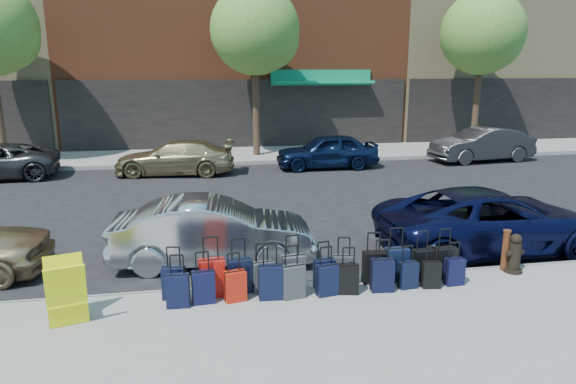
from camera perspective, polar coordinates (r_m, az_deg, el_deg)
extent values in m
plane|color=black|center=(13.93, -1.06, -3.01)|extent=(120.00, 120.00, 0.00)
cube|color=gray|center=(8.03, 6.42, -15.84)|extent=(60.00, 4.00, 0.15)
cube|color=gray|center=(23.60, -4.84, 4.14)|extent=(60.00, 4.00, 0.15)
cube|color=gray|center=(9.77, 3.07, -10.11)|extent=(60.00, 0.08, 0.15)
cube|color=gray|center=(21.62, -4.35, 3.25)|extent=(60.00, 0.08, 0.15)
cube|color=black|center=(25.32, -5.32, 8.50)|extent=(16.66, 0.15, 3.40)
cube|color=#0D7C54|center=(25.52, 3.86, 11.94)|extent=(5.00, 0.91, 0.27)
cube|color=#0D7C54|center=(25.80, 3.71, 12.74)|extent=(5.00, 0.10, 0.60)
cube|color=black|center=(31.02, 25.95, 8.16)|extent=(14.70, 0.15, 3.40)
sphere|color=#3F7928|center=(23.86, -28.93, 14.84)|extent=(2.58, 2.58, 2.58)
cylinder|color=black|center=(22.87, -3.58, 10.10)|extent=(0.30, 0.30, 4.80)
sphere|color=#3F7928|center=(22.87, -3.70, 17.54)|extent=(3.80, 3.80, 3.80)
sphere|color=#3F7928|center=(22.92, -2.13, 16.60)|extent=(2.58, 2.58, 2.58)
cylinder|color=black|center=(26.20, 20.25, 9.76)|extent=(0.30, 0.30, 4.80)
sphere|color=#3F7928|center=(26.20, 20.81, 16.24)|extent=(3.80, 3.80, 3.80)
sphere|color=#3F7928|center=(26.49, 21.89, 15.28)|extent=(2.58, 2.58, 2.58)
cube|color=black|center=(9.10, -12.56, -9.82)|extent=(0.42, 0.28, 0.58)
cylinder|color=black|center=(8.88, -12.77, -6.13)|extent=(0.22, 0.07, 0.03)
cube|color=#B4120B|center=(9.07, -8.46, -9.42)|extent=(0.46, 0.27, 0.66)
cylinder|color=black|center=(8.81, -8.62, -5.12)|extent=(0.25, 0.05, 0.03)
cube|color=black|center=(9.16, -5.39, -9.25)|extent=(0.44, 0.28, 0.62)
cylinder|color=black|center=(8.92, -5.49, -5.30)|extent=(0.23, 0.06, 0.03)
cube|color=#36363B|center=(9.17, -2.80, -9.39)|extent=(0.39, 0.25, 0.55)
cylinder|color=black|center=(8.95, -2.84, -5.88)|extent=(0.21, 0.06, 0.03)
cube|color=#3B3B40|center=(9.28, 0.58, -8.87)|extent=(0.43, 0.28, 0.61)
cylinder|color=black|center=(9.04, 0.59, -4.98)|extent=(0.23, 0.06, 0.03)
cube|color=black|center=(9.34, 4.01, -9.00)|extent=(0.37, 0.23, 0.53)
cylinder|color=black|center=(9.14, 4.07, -5.66)|extent=(0.20, 0.05, 0.03)
cube|color=#323236|center=(9.47, 6.19, -8.65)|extent=(0.41, 0.27, 0.56)
cylinder|color=black|center=(9.26, 6.29, -5.18)|extent=(0.21, 0.07, 0.03)
cube|color=black|center=(9.63, 9.48, -8.25)|extent=(0.42, 0.25, 0.60)
cylinder|color=black|center=(9.41, 9.64, -4.61)|extent=(0.22, 0.05, 0.03)
cube|color=black|center=(9.78, 11.96, -7.90)|extent=(0.42, 0.23, 0.63)
cylinder|color=black|center=(9.55, 12.16, -4.07)|extent=(0.24, 0.03, 0.03)
cube|color=black|center=(9.97, 14.77, -7.80)|extent=(0.41, 0.26, 0.58)
cylinder|color=black|center=(9.76, 14.99, -4.38)|extent=(0.22, 0.06, 0.03)
cube|color=black|center=(10.16, 17.04, -7.51)|extent=(0.41, 0.25, 0.59)
cylinder|color=black|center=(9.95, 17.30, -4.07)|extent=(0.22, 0.05, 0.03)
cube|color=black|center=(8.82, -12.15, -10.68)|extent=(0.39, 0.23, 0.55)
cylinder|color=black|center=(8.59, -12.35, -7.02)|extent=(0.21, 0.04, 0.03)
cube|color=black|center=(8.87, -9.37, -10.40)|extent=(0.39, 0.25, 0.55)
cylinder|color=black|center=(8.64, -9.53, -6.76)|extent=(0.21, 0.05, 0.03)
cube|color=#B41B0B|center=(8.87, -5.89, -10.36)|extent=(0.39, 0.27, 0.53)
cylinder|color=black|center=(8.65, -5.98, -6.91)|extent=(0.20, 0.07, 0.03)
cube|color=black|center=(8.90, -1.95, -9.97)|extent=(0.42, 0.25, 0.60)
cylinder|color=black|center=(8.66, -1.99, -6.04)|extent=(0.23, 0.04, 0.03)
cube|color=#36363B|center=(8.93, 0.53, -9.94)|extent=(0.43, 0.30, 0.58)
cylinder|color=black|center=(8.70, 0.54, -6.16)|extent=(0.22, 0.07, 0.03)
cube|color=black|center=(9.06, 4.34, -9.75)|extent=(0.40, 0.27, 0.54)
cylinder|color=black|center=(8.84, 4.41, -6.25)|extent=(0.21, 0.07, 0.03)
cube|color=black|center=(9.16, 6.71, -9.60)|extent=(0.39, 0.27, 0.52)
cylinder|color=black|center=(8.95, 6.81, -6.27)|extent=(0.20, 0.07, 0.03)
cube|color=black|center=(9.33, 10.42, -9.09)|extent=(0.42, 0.27, 0.58)
cylinder|color=black|center=(9.10, 10.59, -5.41)|extent=(0.22, 0.06, 0.03)
cube|color=black|center=(9.56, 13.19, -8.97)|extent=(0.35, 0.22, 0.49)
cylinder|color=black|center=(9.37, 13.37, -5.98)|extent=(0.19, 0.05, 0.03)
cube|color=black|center=(9.68, 15.61, -8.86)|extent=(0.35, 0.23, 0.48)
cylinder|color=black|center=(9.49, 15.81, -5.95)|extent=(0.18, 0.06, 0.03)
cube|color=black|center=(9.92, 17.99, -8.42)|extent=(0.34, 0.21, 0.49)
cylinder|color=black|center=(9.73, 18.23, -5.49)|extent=(0.19, 0.04, 0.03)
cylinder|color=black|center=(10.98, 23.70, -7.97)|extent=(0.35, 0.35, 0.06)
cylinder|color=black|center=(10.88, 23.85, -6.51)|extent=(0.23, 0.23, 0.54)
sphere|color=black|center=(10.77, 24.03, -4.82)|extent=(0.21, 0.21, 0.21)
cylinder|color=black|center=(10.86, 23.88, -6.22)|extent=(0.40, 0.17, 0.10)
cylinder|color=#38190C|center=(10.87, 23.00, -6.02)|extent=(0.13, 0.13, 0.80)
cylinder|color=#38190C|center=(10.75, 23.20, -4.01)|extent=(0.15, 0.15, 0.04)
cube|color=#FAFA0D|center=(8.53, -23.37, -10.63)|extent=(0.62, 0.40, 1.03)
cube|color=#FAFA0D|center=(8.88, -23.48, -9.68)|extent=(0.62, 0.40, 1.03)
cube|color=#FAFA0D|center=(8.77, -23.33, -11.08)|extent=(0.65, 0.51, 0.02)
imported|color=#AFB0B6|center=(10.80, -8.31, -4.40)|extent=(4.24, 1.70, 1.37)
imported|color=#0B0F33|center=(12.28, 21.55, -2.93)|extent=(5.11, 2.49, 1.40)
imported|color=#97865C|center=(19.99, -12.46, 3.77)|extent=(4.68, 2.39, 1.30)
imported|color=#0C1736|center=(20.78, 4.34, 4.56)|extent=(4.10, 1.68, 1.39)
imported|color=#333335|center=(23.76, 20.73, 4.96)|extent=(4.60, 2.04, 1.47)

